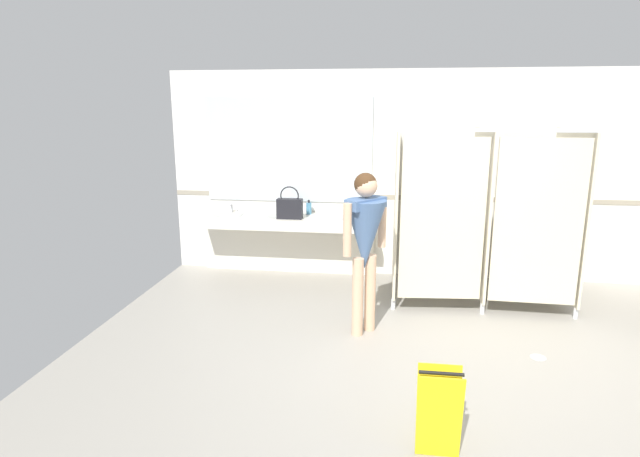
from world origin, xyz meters
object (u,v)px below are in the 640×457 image
Objects in this scene: handbag at (290,208)px; wet_floor_sign at (439,413)px; soap_dispenser at (309,208)px; person_standing at (365,235)px.

wet_floor_sign is (1.61, -3.31, -0.65)m from handbag.
soap_dispenser is 0.31× the size of wet_floor_sign.
person_standing reaches higher than soap_dispenser.
person_standing is at bearing -64.95° from soap_dispenser.
soap_dispenser is at bearing 57.21° from handbag.
handbag is 2.19× the size of soap_dispenser.
wet_floor_sign is (0.58, -1.83, -0.70)m from person_standing.
person_standing is 8.50× the size of soap_dispenser.
soap_dispenser reaches higher than wet_floor_sign.
handbag is 3.74m from wet_floor_sign.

